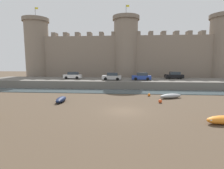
{
  "coord_description": "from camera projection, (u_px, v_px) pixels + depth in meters",
  "views": [
    {
      "loc": [
        0.19,
        -19.45,
        5.59
      ],
      "look_at": [
        -1.73,
        4.27,
        2.5
      ],
      "focal_mm": 28.0,
      "sensor_mm": 36.0,
      "label": 1
    }
  ],
  "objects": [
    {
      "name": "car_quay_centre_west",
      "position": [
        112.0,
        77.0,
        37.75
      ],
      "size": [
        4.1,
        1.88,
        1.62
      ],
      "color": "#B2B5B7",
      "rests_on": "quay_road"
    },
    {
      "name": "rowboat_midflat_centre",
      "position": [
        171.0,
        96.0,
        26.96
      ],
      "size": [
        3.88,
        2.45,
        0.72
      ],
      "color": "gray",
      "rests_on": "ground"
    },
    {
      "name": "car_quay_centre_east",
      "position": [
        142.0,
        77.0,
        37.73
      ],
      "size": [
        4.1,
        1.88,
        1.62
      ],
      "color": "#263F99",
      "rests_on": "quay_road"
    },
    {
      "name": "mooring_buoy_mid_mud",
      "position": [
        149.0,
        95.0,
        28.61
      ],
      "size": [
        0.45,
        0.45,
        0.45
      ],
      "primitive_type": "sphere",
      "color": "orange",
      "rests_on": "ground"
    },
    {
      "name": "mooring_buoy_near_shore",
      "position": [
        160.0,
        101.0,
        23.86
      ],
      "size": [
        0.5,
        0.5,
        0.5
      ],
      "primitive_type": "sphere",
      "color": "#E04C1E",
      "rests_on": "ground"
    },
    {
      "name": "car_quay_east",
      "position": [
        174.0,
        75.0,
        40.64
      ],
      "size": [
        4.1,
        1.88,
        1.62
      ],
      "color": "black",
      "rests_on": "quay_road"
    },
    {
      "name": "quay_road",
      "position": [
        125.0,
        83.0,
        39.8
      ],
      "size": [
        63.12,
        10.0,
        1.66
      ],
      "primitive_type": "cube",
      "color": "#666059",
      "rests_on": "ground"
    },
    {
      "name": "rowboat_foreground_left",
      "position": [
        61.0,
        99.0,
        24.46
      ],
      "size": [
        1.19,
        3.22,
        0.71
      ],
      "color": "#141E3D",
      "rests_on": "ground"
    },
    {
      "name": "rowboat_foreground_centre",
      "position": [
        222.0,
        120.0,
        15.78
      ],
      "size": [
        3.08,
        1.54,
        0.77
      ],
      "color": "orange",
      "rests_on": "ground"
    },
    {
      "name": "castle",
      "position": [
        126.0,
        54.0,
        48.62
      ],
      "size": [
        58.42,
        7.3,
        20.85
      ],
      "color": "gray",
      "rests_on": "ground"
    },
    {
      "name": "ground_plane",
      "position": [
        124.0,
        111.0,
        19.96
      ],
      "size": [
        160.0,
        160.0,
        0.0
      ],
      "primitive_type": "plane",
      "color": "#4C3D2D"
    },
    {
      "name": "water_channel",
      "position": [
        125.0,
        92.0,
        32.74
      ],
      "size": [
        80.0,
        4.5,
        0.1
      ],
      "primitive_type": "cube",
      "color": "#47565B",
      "rests_on": "ground"
    },
    {
      "name": "car_quay_west",
      "position": [
        73.0,
        75.0,
        40.62
      ],
      "size": [
        4.1,
        1.88,
        1.62
      ],
      "color": "silver",
      "rests_on": "quay_road"
    }
  ]
}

